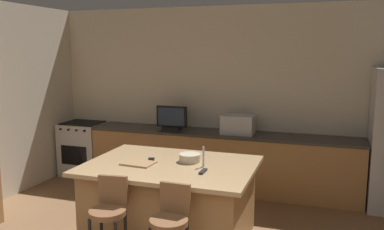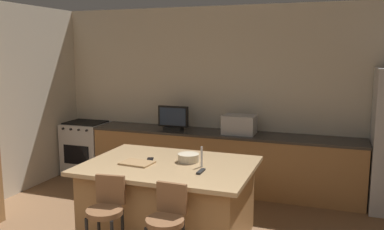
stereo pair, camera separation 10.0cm
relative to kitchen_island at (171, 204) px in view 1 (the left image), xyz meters
name	(u,v)px [view 1 (the left image)]	position (x,y,z in m)	size (l,w,h in m)	color
wall_back	(234,97)	(0.17, 2.32, 0.94)	(6.46, 0.12, 2.84)	beige
counter_back	(220,161)	(0.06, 1.94, -0.02)	(4.19, 0.62, 0.90)	#9E7042
kitchen_island	(171,204)	(0.00, 0.00, 0.00)	(1.82, 1.31, 0.93)	black
range_oven	(84,148)	(-2.39, 1.94, -0.02)	(0.70, 0.63, 0.92)	#B7BABF
microwave	(238,124)	(0.33, 1.94, 0.57)	(0.48, 0.36, 0.29)	#B7BABF
tv_monitor	(172,119)	(-0.72, 1.89, 0.60)	(0.50, 0.16, 0.38)	black
sink_faucet_back	(228,124)	(0.16, 2.04, 0.55)	(0.02, 0.02, 0.24)	#B2B2B7
sink_faucet_island	(203,157)	(0.37, 0.00, 0.57)	(0.02, 0.02, 0.22)	#B2B2B7
bar_stool_left	(109,220)	(-0.29, -0.83, 0.11)	(0.34, 0.35, 0.98)	brown
bar_stool_right	(170,229)	(0.32, -0.83, 0.11)	(0.34, 0.34, 0.98)	brown
fruit_bowl	(190,158)	(0.17, 0.15, 0.50)	(0.24, 0.24, 0.09)	beige
cell_phone	(151,160)	(-0.26, 0.07, 0.46)	(0.07, 0.15, 0.01)	black
tv_remote	(203,171)	(0.43, -0.18, 0.47)	(0.04, 0.17, 0.02)	black
cutting_board	(138,163)	(-0.33, -0.12, 0.47)	(0.34, 0.25, 0.02)	#A87F51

